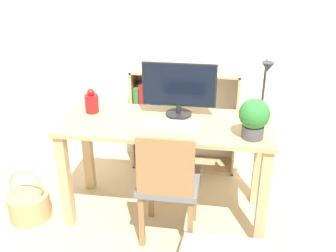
# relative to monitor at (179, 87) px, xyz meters

# --- Properties ---
(ground_plane) EXTENTS (10.00, 10.00, 0.00)m
(ground_plane) POSITION_rel_monitor_xyz_m (-0.07, -0.14, -0.97)
(ground_plane) COLOR #CCB284
(wall_back) EXTENTS (8.00, 0.05, 2.60)m
(wall_back) POSITION_rel_monitor_xyz_m (-0.07, 0.76, 0.33)
(wall_back) COLOR silver
(wall_back) RESTS_ON ground_plane
(desk) EXTENTS (1.47, 0.59, 0.76)m
(desk) POSITION_rel_monitor_xyz_m (-0.07, -0.14, -0.36)
(desk) COLOR tan
(desk) RESTS_ON ground_plane
(monitor) EXTENTS (0.52, 0.19, 0.38)m
(monitor) POSITION_rel_monitor_xyz_m (0.00, 0.00, 0.00)
(monitor) COLOR #232326
(monitor) RESTS_ON desk
(keyboard) EXTENTS (0.39, 0.13, 0.02)m
(keyboard) POSITION_rel_monitor_xyz_m (-0.03, -0.19, -0.20)
(keyboard) COLOR #B2B2B7
(keyboard) RESTS_ON desk
(vase) EXTENTS (0.10, 0.10, 0.18)m
(vase) POSITION_rel_monitor_xyz_m (-0.63, -0.04, -0.13)
(vase) COLOR red
(vase) RESTS_ON desk
(desk_lamp) EXTENTS (0.10, 0.19, 0.45)m
(desk_lamp) POSITION_rel_monitor_xyz_m (0.57, -0.09, 0.07)
(desk_lamp) COLOR #2D2D33
(desk_lamp) RESTS_ON desk
(potted_plant) EXTENTS (0.20, 0.20, 0.26)m
(potted_plant) POSITION_rel_monitor_xyz_m (0.51, -0.29, -0.07)
(potted_plant) COLOR #4C4C51
(potted_plant) RESTS_ON desk
(chair) EXTENTS (0.40, 0.40, 0.85)m
(chair) POSITION_rel_monitor_xyz_m (-0.01, -0.43, -0.51)
(chair) COLOR slate
(chair) RESTS_ON ground_plane
(bookshelf) EXTENTS (0.92, 0.28, 0.91)m
(bookshelf) POSITION_rel_monitor_xyz_m (-0.19, 0.59, -0.54)
(bookshelf) COLOR tan
(bookshelf) RESTS_ON ground_plane
(basket) EXTENTS (0.31, 0.31, 0.40)m
(basket) POSITION_rel_monitor_xyz_m (-1.08, -0.35, -0.86)
(basket) COLOR tan
(basket) RESTS_ON ground_plane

